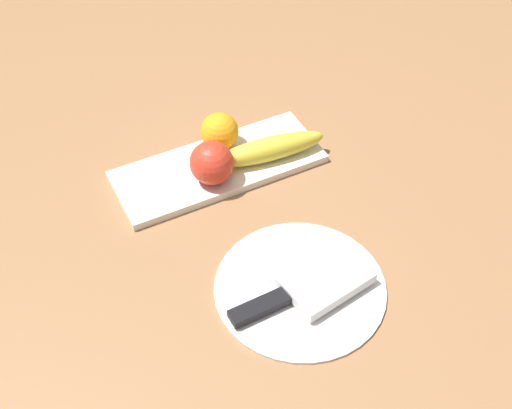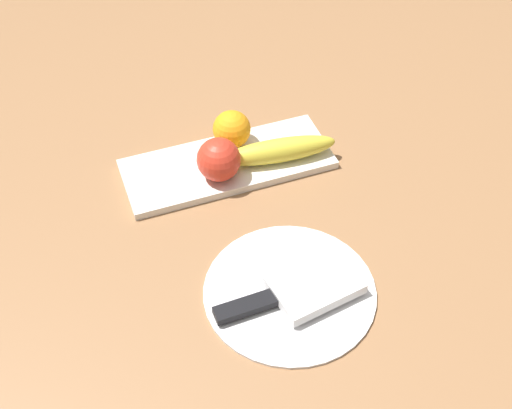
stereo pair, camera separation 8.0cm
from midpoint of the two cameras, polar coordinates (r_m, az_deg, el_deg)
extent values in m
plane|color=#926742|center=(1.09, -4.75, 2.84)|extent=(2.40, 2.40, 0.00)
cube|color=white|center=(1.09, -5.28, 3.11)|extent=(0.34, 0.13, 0.01)
sphere|color=red|center=(1.04, -5.97, 3.43)|extent=(0.07, 0.07, 0.07)
ellipsoid|color=yellow|center=(1.08, -0.99, 4.63)|extent=(0.19, 0.06, 0.04)
sphere|color=orange|center=(1.10, -5.19, 6.08)|extent=(0.06, 0.06, 0.06)
cylinder|color=white|center=(0.93, 1.29, -7.08)|extent=(0.24, 0.24, 0.01)
cube|color=white|center=(0.93, 2.92, -5.93)|extent=(0.13, 0.12, 0.02)
cube|color=silver|center=(0.92, 1.26, -7.42)|extent=(0.15, 0.02, 0.00)
cube|color=black|center=(0.90, -2.12, -8.72)|extent=(0.09, 0.03, 0.01)
camera|label=1|loc=(0.04, -92.34, -2.46)|focal=47.32mm
camera|label=2|loc=(0.04, 87.66, 2.46)|focal=47.32mm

